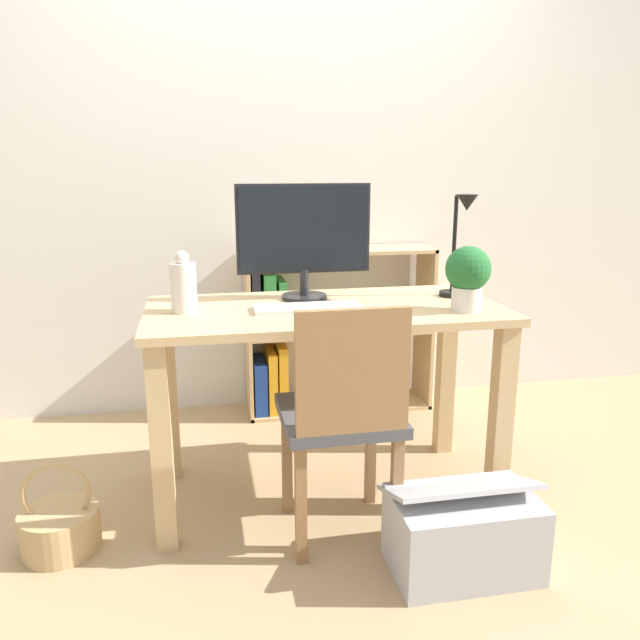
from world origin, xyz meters
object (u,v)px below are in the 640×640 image
Objects in this scene: monitor at (304,234)px; storage_box at (463,531)px; desk_lamp at (461,236)px; bookshelf at (305,336)px; keyboard at (307,308)px; vase at (183,285)px; basket at (60,527)px; chair at (343,413)px; potted_plant at (468,275)px.

storage_box is (0.39, -0.72, -0.88)m from monitor.
bookshelf is (-0.47, 0.83, -0.61)m from desk_lamp.
keyboard is 1.77× the size of vase.
vase is at bearing -162.86° from monitor.
basket is 1.35m from storage_box.
storage_box is at bearing -31.52° from chair.
desk_lamp is (0.59, -0.12, -0.01)m from monitor.
basket is at bearing -158.23° from monitor.
chair is at bearing -76.97° from keyboard.
basket is (-0.96, 0.13, -0.39)m from chair.
basket is (-0.89, -0.17, -0.69)m from keyboard.
vase is 1.07m from desk_lamp.
keyboard is 1.14m from basket.
chair reaches higher than storage_box.
storage_box is (0.41, -0.53, -0.64)m from keyboard.
monitor reaches higher than keyboard.
chair is (0.07, -0.30, -0.30)m from keyboard.
monitor is 0.73m from chair.
desk_lamp is 0.85m from chair.
desk_lamp is 1.79m from basket.
bookshelf is at bearing 81.21° from keyboard.
storage_box is (0.27, -1.44, -0.27)m from bookshelf.
bookshelf is at bearing 80.50° from monitor.
potted_plant is at bearing -30.50° from monitor.
potted_plant is at bearing -9.98° from vase.
chair is at bearing 145.96° from storage_box.
storage_box is (-0.20, -0.60, -0.88)m from desk_lamp.
potted_plant is at bearing 21.61° from chair.
keyboard is 0.93m from storage_box.
basket is (-1.03, -1.08, -0.32)m from bookshelf.
basket is at bearing -133.77° from bookshelf.
vase is at bearing 148.23° from chair.
chair is at bearing -84.46° from monitor.
monitor reaches higher than potted_plant.
potted_plant is 0.73× the size of basket.
storage_box is at bearing -34.19° from vase.
bookshelf is 1.49m from storage_box.
chair is (0.05, -0.49, -0.54)m from monitor.
potted_plant is at bearing 69.78° from storage_box.
chair is 1.04m from basket.
keyboard reaches higher than storage_box.
bookshelf reaches higher than storage_box.
desk_lamp is (0.61, 0.07, 0.24)m from keyboard.
basket is (-1.45, -0.04, -0.82)m from potted_plant.
monitor is 0.95m from bookshelf.
basket is at bearing 164.59° from storage_box.
keyboard is 0.59m from potted_plant.
desk_lamp reaches higher than chair.
keyboard is 0.96× the size of desk_lamp.
desk_lamp reaches higher than vase.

